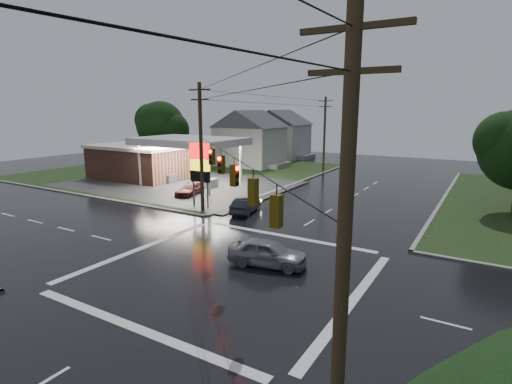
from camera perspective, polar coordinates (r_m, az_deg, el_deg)
The scene contains 14 objects.
ground at distance 22.85m, azimuth -3.63°, elevation -11.06°, with size 120.00×120.00×0.00m, color black.
grass_nw at distance 58.28m, azimuth -10.26°, elevation 2.97°, with size 36.00×36.00×0.08m, color black.
gas_station at distance 53.18m, azimuth -14.56°, elevation 4.66°, with size 26.20×18.00×5.60m.
pylon_sign at distance 36.09m, azimuth -8.03°, elevation 3.99°, with size 2.00×0.35×6.00m.
utility_pole_nw at distance 34.50m, azimuth -7.86°, elevation 6.50°, with size 2.20×0.32×11.00m.
utility_pole_se at distance 8.78m, azimuth 12.34°, elevation -9.68°, with size 2.20×0.32×11.00m.
utility_pole_n at distance 59.42m, azimuth 9.76°, elevation 8.42°, with size 2.20×0.32×10.50m.
traffic_signals at distance 21.16m, azimuth -3.85°, elevation 5.29°, with size 26.87×26.87×1.47m.
house_near at distance 62.81m, azimuth -0.82°, elevation 7.80°, with size 11.05×8.48×8.60m.
house_far at distance 73.72m, azimuth 3.47°, elevation 8.39°, with size 11.05×8.48×8.60m.
tree_nw_behind at distance 65.91m, azimuth -13.36°, elevation 9.22°, with size 8.93×7.60×10.00m.
car_north at distance 34.58m, azimuth -1.50°, elevation -1.85°, with size 1.46×4.18×1.38m, color #21242A.
car_crossing at distance 23.16m, azimuth 1.67°, elevation -8.64°, with size 1.84×4.57×1.56m, color gray.
car_pump at distance 41.99m, azimuth -9.42°, elevation 0.36°, with size 1.73×4.26×1.24m, color #501612.
Camera 1 is at (12.01, -17.28, 8.91)m, focal length 28.00 mm.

